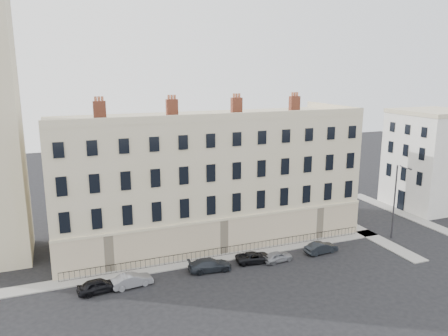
{
  "coord_description": "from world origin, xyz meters",
  "views": [
    {
      "loc": [
        -22.72,
        -36.72,
        20.31
      ],
      "look_at": [
        -4.41,
        10.0,
        8.95
      ],
      "focal_mm": 35.0,
      "sensor_mm": 36.0,
      "label": 1
    }
  ],
  "objects": [
    {
      "name": "car_d",
      "position": [
        -3.75,
        2.71,
        0.56
      ],
      "size": [
        4.24,
        2.34,
        1.13
      ],
      "primitive_type": "imported",
      "rotation": [
        0.0,
        0.0,
        1.45
      ],
      "color": "black",
      "rests_on": "ground"
    },
    {
      "name": "car_f",
      "position": [
        4.31,
        2.15,
        0.64
      ],
      "size": [
        3.97,
        1.66,
        1.28
      ],
      "primitive_type": "imported",
      "rotation": [
        0.0,
        0.0,
        1.65
      ],
      "color": "black",
      "rests_on": "ground"
    },
    {
      "name": "car_a",
      "position": [
        -20.0,
        2.12,
        0.67
      ],
      "size": [
        4.1,
        2.03,
        1.34
      ],
      "primitive_type": "imported",
      "rotation": [
        0.0,
        0.0,
        1.69
      ],
      "color": "black",
      "rests_on": "ground"
    },
    {
      "name": "streetlamp",
      "position": [
        15.03,
        2.77,
        5.09
      ],
      "size": [
        0.69,
        1.95,
        9.19
      ],
      "rotation": [
        0.0,
        0.0,
        -0.27
      ],
      "color": "#313036",
      "rests_on": "ground"
    },
    {
      "name": "car_c",
      "position": [
        -8.9,
        2.53,
        0.65
      ],
      "size": [
        4.67,
        2.26,
        1.31
      ],
      "primitive_type": "imported",
      "rotation": [
        0.0,
        0.0,
        1.48
      ],
      "color": "#22262D",
      "rests_on": "ground"
    },
    {
      "name": "pavement_east_return",
      "position": [
        13.0,
        8.0,
        0.06
      ],
      "size": [
        2.0,
        24.0,
        0.12
      ],
      "primitive_type": "cube",
      "color": "gray",
      "rests_on": "ground"
    },
    {
      "name": "pavement_adjacent",
      "position": [
        23.0,
        10.0,
        0.06
      ],
      "size": [
        2.0,
        20.0,
        0.12
      ],
      "primitive_type": "cube",
      "color": "gray",
      "rests_on": "ground"
    },
    {
      "name": "railings",
      "position": [
        -6.0,
        5.4,
        0.55
      ],
      "size": [
        35.0,
        0.04,
        0.96
      ],
      "color": "black",
      "rests_on": "ground"
    },
    {
      "name": "adjacent_building",
      "position": [
        29.0,
        11.0,
        7.0
      ],
      "size": [
        10.0,
        10.0,
        14.0
      ],
      "primitive_type": "cube",
      "color": "silver",
      "rests_on": "ground"
    },
    {
      "name": "terrace",
      "position": [
        -5.97,
        11.97,
        7.5
      ],
      "size": [
        36.22,
        12.22,
        17.0
      ],
      "color": "beige",
      "rests_on": "ground"
    },
    {
      "name": "pavement_terrace",
      "position": [
        -10.0,
        5.0,
        0.06
      ],
      "size": [
        48.0,
        2.0,
        0.12
      ],
      "primitive_type": "cube",
      "color": "gray",
      "rests_on": "ground"
    },
    {
      "name": "car_e",
      "position": [
        -1.32,
        1.95,
        0.57
      ],
      "size": [
        3.5,
        1.73,
        1.15
      ],
      "primitive_type": "imported",
      "rotation": [
        0.0,
        0.0,
        1.68
      ],
      "color": "gray",
      "rests_on": "ground"
    },
    {
      "name": "car_b",
      "position": [
        -16.93,
        2.12,
        0.64
      ],
      "size": [
        4.01,
        1.81,
        1.28
      ],
      "primitive_type": "imported",
      "rotation": [
        0.0,
        0.0,
        1.69
      ],
      "color": "gray",
      "rests_on": "ground"
    },
    {
      "name": "ground",
      "position": [
        0.0,
        0.0,
        0.0
      ],
      "size": [
        160.0,
        160.0,
        0.0
      ],
      "primitive_type": "plane",
      "color": "black",
      "rests_on": "ground"
    }
  ]
}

